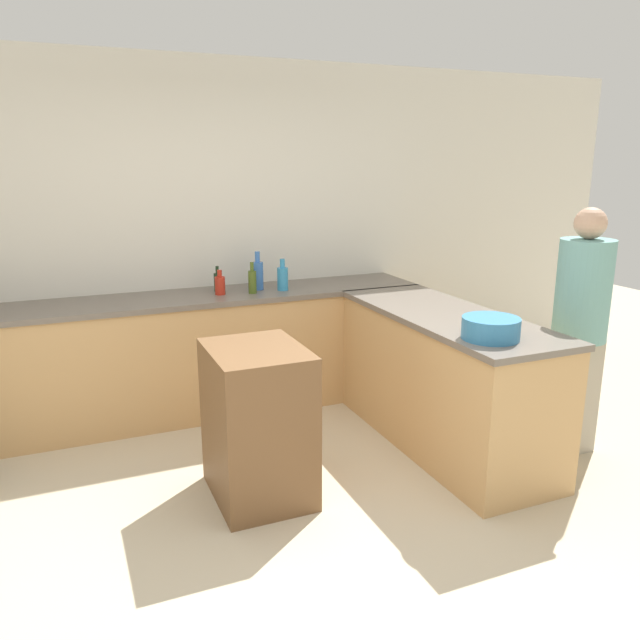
{
  "coord_description": "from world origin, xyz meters",
  "views": [
    {
      "loc": [
        -1.09,
        -2.66,
        1.94
      ],
      "look_at": [
        0.35,
        0.73,
        0.99
      ],
      "focal_mm": 35.0,
      "sensor_mm": 36.0,
      "label": 1
    }
  ],
  "objects_px": {
    "mixing_bowl": "(491,328)",
    "wine_bottle_dark": "(218,281)",
    "dish_soap_bottle": "(283,278)",
    "water_bottle_blue": "(258,275)",
    "island_table": "(258,423)",
    "hot_sauce_bottle": "(220,285)",
    "olive_oil_bottle": "(252,281)",
    "person_at_peninsula": "(580,324)"
  },
  "relations": [
    {
      "from": "mixing_bowl",
      "to": "hot_sauce_bottle",
      "type": "bearing_deg",
      "value": 122.31
    },
    {
      "from": "hot_sauce_bottle",
      "to": "olive_oil_bottle",
      "type": "relative_size",
      "value": 0.79
    },
    {
      "from": "mixing_bowl",
      "to": "dish_soap_bottle",
      "type": "relative_size",
      "value": 1.34
    },
    {
      "from": "water_bottle_blue",
      "to": "person_at_peninsula",
      "type": "xyz_separation_m",
      "value": [
        1.66,
        -1.68,
        -0.17
      ]
    },
    {
      "from": "dish_soap_bottle",
      "to": "water_bottle_blue",
      "type": "xyz_separation_m",
      "value": [
        -0.17,
        0.1,
        0.02
      ]
    },
    {
      "from": "water_bottle_blue",
      "to": "person_at_peninsula",
      "type": "bearing_deg",
      "value": -45.32
    },
    {
      "from": "olive_oil_bottle",
      "to": "water_bottle_blue",
      "type": "distance_m",
      "value": 0.14
    },
    {
      "from": "mixing_bowl",
      "to": "wine_bottle_dark",
      "type": "distance_m",
      "value": 2.2
    },
    {
      "from": "mixing_bowl",
      "to": "dish_soap_bottle",
      "type": "bearing_deg",
      "value": 110.01
    },
    {
      "from": "hot_sauce_bottle",
      "to": "person_at_peninsula",
      "type": "height_order",
      "value": "person_at_peninsula"
    },
    {
      "from": "olive_oil_bottle",
      "to": "dish_soap_bottle",
      "type": "bearing_deg",
      "value": 4.0
    },
    {
      "from": "mixing_bowl",
      "to": "olive_oil_bottle",
      "type": "height_order",
      "value": "olive_oil_bottle"
    },
    {
      "from": "hot_sauce_bottle",
      "to": "water_bottle_blue",
      "type": "xyz_separation_m",
      "value": [
        0.32,
        0.06,
        0.04
      ]
    },
    {
      "from": "wine_bottle_dark",
      "to": "person_at_peninsula",
      "type": "height_order",
      "value": "person_at_peninsula"
    },
    {
      "from": "mixing_bowl",
      "to": "hot_sauce_bottle",
      "type": "xyz_separation_m",
      "value": [
        -1.13,
        1.79,
        0.01
      ]
    },
    {
      "from": "island_table",
      "to": "wine_bottle_dark",
      "type": "bearing_deg",
      "value": 84.19
    },
    {
      "from": "person_at_peninsula",
      "to": "mixing_bowl",
      "type": "bearing_deg",
      "value": -168.7
    },
    {
      "from": "island_table",
      "to": "wine_bottle_dark",
      "type": "relative_size",
      "value": 4.56
    },
    {
      "from": "mixing_bowl",
      "to": "wine_bottle_dark",
      "type": "bearing_deg",
      "value": 120.5
    },
    {
      "from": "mixing_bowl",
      "to": "water_bottle_blue",
      "type": "bearing_deg",
      "value": 113.62
    },
    {
      "from": "mixing_bowl",
      "to": "olive_oil_bottle",
      "type": "bearing_deg",
      "value": 117.17
    },
    {
      "from": "dish_soap_bottle",
      "to": "island_table",
      "type": "bearing_deg",
      "value": -115.67
    },
    {
      "from": "island_table",
      "to": "olive_oil_bottle",
      "type": "xyz_separation_m",
      "value": [
        0.38,
        1.29,
        0.58
      ]
    },
    {
      "from": "water_bottle_blue",
      "to": "person_at_peninsula",
      "type": "distance_m",
      "value": 2.37
    },
    {
      "from": "olive_oil_bottle",
      "to": "water_bottle_blue",
      "type": "xyz_separation_m",
      "value": [
        0.08,
        0.12,
        0.02
      ]
    },
    {
      "from": "island_table",
      "to": "dish_soap_bottle",
      "type": "distance_m",
      "value": 1.57
    },
    {
      "from": "mixing_bowl",
      "to": "wine_bottle_dark",
      "type": "xyz_separation_m",
      "value": [
        -1.12,
        1.9,
        0.02
      ]
    },
    {
      "from": "dish_soap_bottle",
      "to": "olive_oil_bottle",
      "type": "xyz_separation_m",
      "value": [
        -0.25,
        -0.02,
        -0.0
      ]
    },
    {
      "from": "water_bottle_blue",
      "to": "island_table",
      "type": "bearing_deg",
      "value": -108.03
    },
    {
      "from": "dish_soap_bottle",
      "to": "water_bottle_blue",
      "type": "distance_m",
      "value": 0.2
    },
    {
      "from": "olive_oil_bottle",
      "to": "person_at_peninsula",
      "type": "height_order",
      "value": "person_at_peninsula"
    },
    {
      "from": "person_at_peninsula",
      "to": "olive_oil_bottle",
      "type": "bearing_deg",
      "value": 138.1
    },
    {
      "from": "olive_oil_bottle",
      "to": "person_at_peninsula",
      "type": "distance_m",
      "value": 2.34
    },
    {
      "from": "mixing_bowl",
      "to": "hot_sauce_bottle",
      "type": "relative_size",
      "value": 1.75
    },
    {
      "from": "island_table",
      "to": "hot_sauce_bottle",
      "type": "xyz_separation_m",
      "value": [
        0.14,
        1.35,
        0.56
      ]
    },
    {
      "from": "island_table",
      "to": "water_bottle_blue",
      "type": "xyz_separation_m",
      "value": [
        0.46,
        1.41,
        0.6
      ]
    },
    {
      "from": "hot_sauce_bottle",
      "to": "wine_bottle_dark",
      "type": "distance_m",
      "value": 0.11
    },
    {
      "from": "water_bottle_blue",
      "to": "mixing_bowl",
      "type": "bearing_deg",
      "value": -66.38
    },
    {
      "from": "olive_oil_bottle",
      "to": "wine_bottle_dark",
      "type": "height_order",
      "value": "olive_oil_bottle"
    },
    {
      "from": "island_table",
      "to": "hot_sauce_bottle",
      "type": "relative_size",
      "value": 4.81
    },
    {
      "from": "hot_sauce_bottle",
      "to": "olive_oil_bottle",
      "type": "xyz_separation_m",
      "value": [
        0.24,
        -0.05,
        0.02
      ]
    },
    {
      "from": "island_table",
      "to": "olive_oil_bottle",
      "type": "relative_size",
      "value": 3.78
    }
  ]
}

